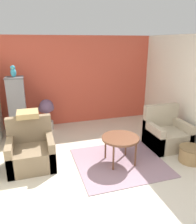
{
  "coord_description": "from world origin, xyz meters",
  "views": [
    {
      "loc": [
        -1.29,
        -2.39,
        2.26
      ],
      "look_at": [
        0.0,
        1.77,
        0.84
      ],
      "focal_mm": 35.0,
      "sensor_mm": 36.0,
      "label": 1
    }
  ],
  "objects_px": {
    "parrot": "(13,72)",
    "wicker_basket": "(191,154)",
    "potted_plant": "(47,112)",
    "armchair_right": "(166,134)",
    "birdcage": "(18,109)",
    "armchair_left": "(31,152)",
    "coffee_table": "(120,140)"
  },
  "relations": [
    {
      "from": "parrot",
      "to": "wicker_basket",
      "type": "bearing_deg",
      "value": -35.72
    },
    {
      "from": "parrot",
      "to": "potted_plant",
      "type": "xyz_separation_m",
      "value": [
        0.69,
        0.17,
        -1.08
      ]
    },
    {
      "from": "armchair_right",
      "to": "parrot",
      "type": "distance_m",
      "value": 3.75
    },
    {
      "from": "potted_plant",
      "to": "birdcage",
      "type": "bearing_deg",
      "value": -166.26
    },
    {
      "from": "armchair_left",
      "to": "potted_plant",
      "type": "distance_m",
      "value": 1.77
    },
    {
      "from": "coffee_table",
      "to": "armchair_left",
      "type": "height_order",
      "value": "armchair_left"
    },
    {
      "from": "armchair_left",
      "to": "parrot",
      "type": "xyz_separation_m",
      "value": [
        -0.25,
        1.54,
        1.31
      ]
    },
    {
      "from": "armchair_left",
      "to": "birdcage",
      "type": "height_order",
      "value": "birdcage"
    },
    {
      "from": "coffee_table",
      "to": "armchair_right",
      "type": "xyz_separation_m",
      "value": [
        1.25,
        0.35,
        -0.2
      ]
    },
    {
      "from": "armchair_left",
      "to": "wicker_basket",
      "type": "bearing_deg",
      "value": -14.69
    },
    {
      "from": "coffee_table",
      "to": "armchair_left",
      "type": "distance_m",
      "value": 1.69
    },
    {
      "from": "armchair_left",
      "to": "armchair_right",
      "type": "relative_size",
      "value": 1.0
    },
    {
      "from": "armchair_left",
      "to": "armchair_right",
      "type": "bearing_deg",
      "value": -0.99
    },
    {
      "from": "parrot",
      "to": "wicker_basket",
      "type": "distance_m",
      "value": 4.22
    },
    {
      "from": "armchair_left",
      "to": "potted_plant",
      "type": "relative_size",
      "value": 1.08
    },
    {
      "from": "birdcage",
      "to": "parrot",
      "type": "distance_m",
      "value": 0.9
    },
    {
      "from": "armchair_left",
      "to": "armchair_right",
      "type": "height_order",
      "value": "same"
    },
    {
      "from": "parrot",
      "to": "potted_plant",
      "type": "bearing_deg",
      "value": 13.56
    },
    {
      "from": "armchair_right",
      "to": "potted_plant",
      "type": "xyz_separation_m",
      "value": [
        -2.45,
        1.75,
        0.23
      ]
    },
    {
      "from": "armchair_right",
      "to": "birdcage",
      "type": "height_order",
      "value": "birdcage"
    },
    {
      "from": "birdcage",
      "to": "wicker_basket",
      "type": "bearing_deg",
      "value": -35.69
    },
    {
      "from": "armchair_right",
      "to": "parrot",
      "type": "height_order",
      "value": "parrot"
    },
    {
      "from": "parrot",
      "to": "potted_plant",
      "type": "distance_m",
      "value": 1.29
    },
    {
      "from": "parrot",
      "to": "birdcage",
      "type": "bearing_deg",
      "value": -90.0
    },
    {
      "from": "armchair_left",
      "to": "coffee_table",
      "type": "bearing_deg",
      "value": -13.72
    },
    {
      "from": "armchair_right",
      "to": "wicker_basket",
      "type": "xyz_separation_m",
      "value": [
        0.09,
        -0.73,
        -0.12
      ]
    },
    {
      "from": "potted_plant",
      "to": "armchair_right",
      "type": "bearing_deg",
      "value": -35.61
    },
    {
      "from": "coffee_table",
      "to": "parrot",
      "type": "relative_size",
      "value": 2.59
    },
    {
      "from": "wicker_basket",
      "to": "potted_plant",
      "type": "bearing_deg",
      "value": 135.6
    },
    {
      "from": "parrot",
      "to": "potted_plant",
      "type": "height_order",
      "value": "parrot"
    },
    {
      "from": "armchair_left",
      "to": "birdcage",
      "type": "distance_m",
      "value": 1.61
    },
    {
      "from": "coffee_table",
      "to": "birdcage",
      "type": "relative_size",
      "value": 0.48
    }
  ]
}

